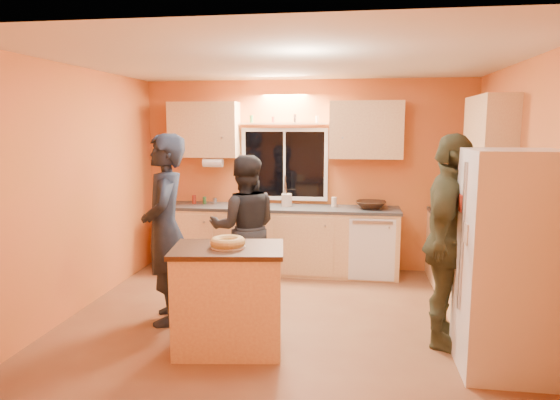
% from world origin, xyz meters
% --- Properties ---
extents(ground, '(4.50, 4.50, 0.00)m').
position_xyz_m(ground, '(0.00, 0.00, 0.00)').
color(ground, brown).
rests_on(ground, ground).
extents(room_shell, '(4.54, 4.04, 2.61)m').
position_xyz_m(room_shell, '(0.12, 0.41, 1.62)').
color(room_shell, '#DB6838').
rests_on(room_shell, ground).
extents(back_counter, '(4.23, 0.62, 0.90)m').
position_xyz_m(back_counter, '(0.01, 1.70, 0.45)').
color(back_counter, tan).
rests_on(back_counter, ground).
extents(right_counter, '(0.62, 1.84, 0.90)m').
position_xyz_m(right_counter, '(1.95, 0.50, 0.45)').
color(right_counter, tan).
rests_on(right_counter, ground).
extents(refrigerator, '(0.72, 0.70, 1.80)m').
position_xyz_m(refrigerator, '(1.89, -0.80, 0.90)').
color(refrigerator, silver).
rests_on(refrigerator, ground).
extents(island, '(1.04, 0.78, 0.93)m').
position_xyz_m(island, '(-0.42, -0.74, 0.47)').
color(island, tan).
rests_on(island, ground).
extents(bundt_pastry, '(0.31, 0.31, 0.09)m').
position_xyz_m(bundt_pastry, '(-0.42, -0.74, 0.98)').
color(bundt_pastry, '#B08A48').
rests_on(bundt_pastry, island).
extents(person_left, '(0.63, 0.79, 1.91)m').
position_xyz_m(person_left, '(-1.21, -0.19, 0.95)').
color(person_left, black).
rests_on(person_left, ground).
extents(person_center, '(0.93, 0.80, 1.66)m').
position_xyz_m(person_center, '(-0.57, 0.60, 0.83)').
color(person_center, black).
rests_on(person_center, ground).
extents(person_right, '(0.79, 1.21, 1.92)m').
position_xyz_m(person_right, '(1.50, -0.38, 0.96)').
color(person_right, '#383D26').
rests_on(person_right, ground).
extents(mixing_bowl, '(0.42, 0.42, 0.10)m').
position_xyz_m(mixing_bowl, '(0.89, 1.72, 0.95)').
color(mixing_bowl, black).
rests_on(mixing_bowl, back_counter).
extents(utensil_crock, '(0.14, 0.14, 0.17)m').
position_xyz_m(utensil_crock, '(-0.24, 1.73, 0.99)').
color(utensil_crock, beige).
rests_on(utensil_crock, back_counter).
extents(potted_plant, '(0.27, 0.24, 0.27)m').
position_xyz_m(potted_plant, '(2.01, 0.19, 1.03)').
color(potted_plant, gray).
rests_on(potted_plant, right_counter).
extents(red_box, '(0.19, 0.17, 0.07)m').
position_xyz_m(red_box, '(2.01, 1.08, 0.94)').
color(red_box, maroon).
rests_on(red_box, right_counter).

